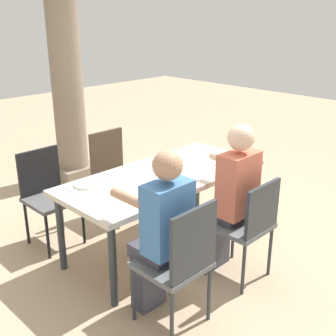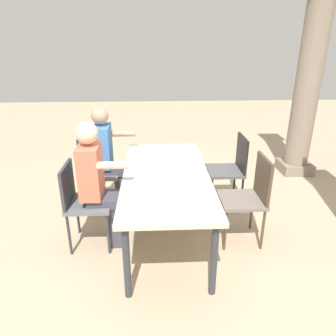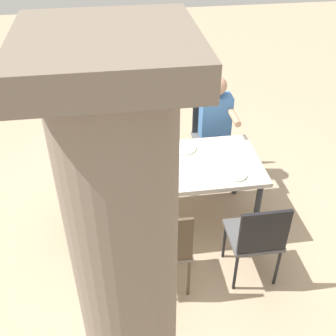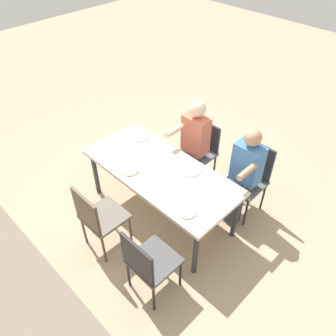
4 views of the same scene
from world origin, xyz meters
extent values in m
plane|color=tan|center=(0.00, 0.00, 0.00)|extent=(16.00, 16.00, 0.00)
cube|color=beige|center=(0.00, 0.00, 0.71)|extent=(1.92, 0.87, 0.05)
cylinder|color=#2D3338|center=(-0.88, 0.35, 0.35)|extent=(0.06, 0.06, 0.69)
cylinder|color=#2D3338|center=(0.88, 0.35, 0.35)|extent=(0.06, 0.06, 0.69)
cylinder|color=#2D3338|center=(-0.88, -0.35, 0.35)|extent=(0.06, 0.06, 0.69)
cylinder|color=#2D3338|center=(0.88, -0.35, 0.35)|extent=(0.06, 0.06, 0.69)
cube|color=#4F4F50|center=(-0.69, 0.77, 0.46)|extent=(0.44, 0.44, 0.04)
cube|color=black|center=(-0.69, 0.97, 0.68)|extent=(0.42, 0.03, 0.45)
cylinder|color=black|center=(-0.88, 0.58, 0.22)|extent=(0.03, 0.03, 0.44)
cylinder|color=black|center=(-0.50, 0.58, 0.22)|extent=(0.03, 0.03, 0.44)
cylinder|color=black|center=(-0.88, 0.96, 0.22)|extent=(0.03, 0.03, 0.44)
cylinder|color=black|center=(-0.50, 0.96, 0.22)|extent=(0.03, 0.03, 0.44)
cube|color=#5B5E61|center=(-0.69, -0.77, 0.46)|extent=(0.44, 0.44, 0.04)
cube|color=#2D3338|center=(-0.69, -0.97, 0.71)|extent=(0.42, 0.03, 0.49)
cylinder|color=#2D3338|center=(-0.50, -0.58, 0.22)|extent=(0.03, 0.03, 0.44)
cylinder|color=#2D3338|center=(-0.88, -0.58, 0.22)|extent=(0.03, 0.03, 0.44)
cylinder|color=#2D3338|center=(-0.50, -0.96, 0.22)|extent=(0.03, 0.03, 0.44)
cylinder|color=#2D3338|center=(-0.88, -0.96, 0.22)|extent=(0.03, 0.03, 0.44)
cube|color=#6A6158|center=(0.10, 0.77, 0.47)|extent=(0.44, 0.44, 0.04)
cube|color=#473828|center=(0.10, 0.97, 0.70)|extent=(0.42, 0.03, 0.46)
cylinder|color=#473828|center=(-0.09, 0.58, 0.22)|extent=(0.03, 0.03, 0.45)
cylinder|color=#473828|center=(0.29, 0.58, 0.22)|extent=(0.03, 0.03, 0.45)
cylinder|color=#473828|center=(-0.09, 0.96, 0.22)|extent=(0.03, 0.03, 0.45)
cylinder|color=#473828|center=(0.29, 0.96, 0.22)|extent=(0.03, 0.03, 0.45)
cube|color=#5B5E61|center=(0.10, -0.77, 0.47)|extent=(0.44, 0.44, 0.04)
cube|color=#2D3338|center=(0.10, -0.97, 0.68)|extent=(0.42, 0.03, 0.42)
cylinder|color=#2D3338|center=(0.29, -0.58, 0.22)|extent=(0.03, 0.03, 0.45)
cylinder|color=#2D3338|center=(-0.09, -0.58, 0.22)|extent=(0.03, 0.03, 0.45)
cylinder|color=#2D3338|center=(0.29, -0.96, 0.22)|extent=(0.03, 0.03, 0.45)
cylinder|color=#2D3338|center=(-0.09, -0.96, 0.22)|extent=(0.03, 0.03, 0.45)
cube|color=#3F3F4C|center=(0.10, -0.53, 0.23)|extent=(0.24, 0.14, 0.46)
cube|color=#3F3F4C|center=(0.10, -0.62, 0.51)|extent=(0.28, 0.32, 0.10)
cube|color=#CC664C|center=(0.10, -0.73, 0.82)|extent=(0.34, 0.20, 0.52)
sphere|color=beige|center=(0.10, -0.73, 1.20)|extent=(0.21, 0.21, 0.21)
cylinder|color=beige|center=(0.24, -0.49, 0.93)|extent=(0.07, 0.30, 0.07)
cube|color=#3F3F4C|center=(-0.69, -0.54, 0.23)|extent=(0.24, 0.14, 0.46)
cube|color=#3F3F4C|center=(-0.69, -0.63, 0.51)|extent=(0.28, 0.32, 0.10)
cube|color=#3F72B2|center=(-0.69, -0.74, 0.81)|extent=(0.34, 0.20, 0.50)
sphere|color=tan|center=(-0.69, -0.74, 1.18)|extent=(0.20, 0.20, 0.20)
cylinder|color=tan|center=(-0.83, -0.50, 0.92)|extent=(0.07, 0.30, 0.07)
cylinder|color=gray|center=(0.43, 2.16, 1.40)|extent=(0.39, 0.39, 2.49)
cube|color=gray|center=(0.43, 2.16, 2.70)|extent=(0.49, 0.49, 0.10)
cylinder|color=white|center=(-0.65, 0.27, 0.74)|extent=(0.20, 0.20, 0.01)
torus|color=#A9CD91|center=(-0.65, 0.27, 0.75)|extent=(0.20, 0.20, 0.01)
cube|color=silver|center=(-0.80, 0.27, 0.74)|extent=(0.03, 0.17, 0.01)
cube|color=silver|center=(-0.50, 0.27, 0.74)|extent=(0.03, 0.17, 0.01)
cylinder|color=white|center=(-0.25, -0.25, 0.74)|extent=(0.26, 0.26, 0.01)
torus|color=#A9CD91|center=(-0.25, -0.25, 0.75)|extent=(0.26, 0.26, 0.01)
cube|color=silver|center=(-0.40, -0.25, 0.74)|extent=(0.02, 0.17, 0.01)
cube|color=silver|center=(-0.10, -0.25, 0.74)|extent=(0.03, 0.17, 0.01)
cylinder|color=silver|center=(0.25, 0.25, 0.74)|extent=(0.22, 0.22, 0.01)
torus|color=#A0BE77|center=(0.25, 0.25, 0.75)|extent=(0.22, 0.22, 0.01)
cube|color=silver|center=(0.10, 0.25, 0.74)|extent=(0.03, 0.17, 0.01)
cube|color=silver|center=(0.40, 0.25, 0.74)|extent=(0.03, 0.17, 0.01)
cylinder|color=white|center=(0.65, -0.27, 0.74)|extent=(0.22, 0.22, 0.01)
torus|color=#A9CD91|center=(0.65, -0.27, 0.75)|extent=(0.22, 0.22, 0.01)
cube|color=silver|center=(0.50, -0.27, 0.74)|extent=(0.03, 0.17, 0.01)
cube|color=silver|center=(0.80, -0.27, 0.74)|extent=(0.02, 0.17, 0.01)
camera|label=1|loc=(-2.52, -2.55, 2.11)|focal=45.80mm
camera|label=2|loc=(2.94, -0.12, 2.01)|focal=33.71mm
camera|label=3|loc=(0.43, 3.23, 3.10)|focal=44.48mm
camera|label=4|loc=(-2.13, 2.02, 3.35)|focal=36.10mm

